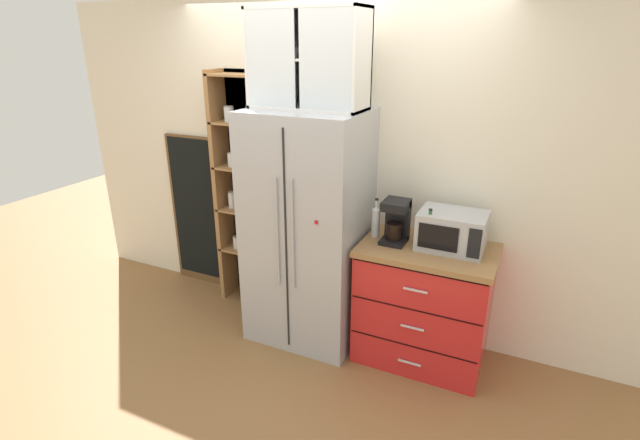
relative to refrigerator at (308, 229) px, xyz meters
name	(u,v)px	position (x,y,z in m)	size (l,w,h in m)	color
ground_plane	(308,330)	(0.00, -0.01, -0.89)	(10.71, 10.71, 0.00)	olive
wall_back_cream	(329,168)	(0.00, 0.39, 0.38)	(5.01, 0.10, 2.55)	silver
refrigerator	(308,229)	(0.00, 0.00, 0.00)	(0.84, 0.70, 1.79)	#ADAFB5
pantry_shelf_column	(249,188)	(-0.71, 0.28, 0.15)	(0.55, 0.27, 2.02)	brown
counter_cabinet	(423,303)	(0.91, 0.05, -0.44)	(0.93, 0.62, 0.90)	red
microwave	(452,231)	(1.04, 0.10, 0.13)	(0.44, 0.33, 0.26)	#ADAFB5
coffee_maker	(396,221)	(0.66, 0.05, 0.16)	(0.17, 0.20, 0.31)	black
mug_cream	(429,242)	(0.91, 0.04, 0.05)	(0.11, 0.08, 0.08)	silver
bottle_green	(429,232)	(0.91, 0.00, 0.14)	(0.06, 0.06, 0.30)	#285B33
bottle_clear	(376,220)	(0.51, 0.08, 0.13)	(0.06, 0.06, 0.29)	silver
upper_cabinet	(310,59)	(0.00, 0.05, 1.22)	(0.80, 0.32, 0.65)	silver
chalkboard_menu	(199,212)	(-1.31, 0.32, -0.17)	(0.60, 0.04, 1.44)	brown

